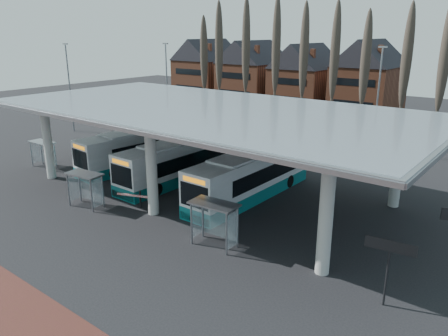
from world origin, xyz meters
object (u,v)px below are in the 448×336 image
Objects in this scene: bus_0 at (142,148)px; shelter_2 at (216,214)px; shelter_1 at (86,182)px; bus_2 at (251,176)px; shelter_0 at (44,148)px; bus_1 at (182,161)px.

shelter_2 is at bearing -22.56° from bus_0.
shelter_1 is 10.53m from shelter_2.
bus_2 reaches higher than shelter_1.
shelter_1 is at bearing -58.78° from bus_0.
bus_0 is 4.43× the size of shelter_1.
shelter_1 is (10.70, -3.22, 0.05)m from shelter_0.
bus_2 reaches higher than shelter_0.
bus_2 is 4.82× the size of shelter_0.
shelter_2 reaches higher than shelter_1.
bus_1 is 6.58m from bus_2.
shelter_2 is (14.72, -7.85, 0.30)m from bus_0.
bus_2 is at bearing 14.17° from shelter_0.
bus_0 is at bearing 39.36° from shelter_0.
shelter_0 is at bearing 169.64° from shelter_2.
shelter_1 is (4.23, -8.78, 0.18)m from bus_0.
shelter_2 is at bearing -69.62° from bus_2.
shelter_0 is (-11.92, -4.88, 0.11)m from bus_1.
bus_1 is 12.88m from shelter_0.
bus_1 is 4.41× the size of shelter_1.
bus_2 is 11.41m from shelter_1.
bus_0 is 1.01× the size of bus_1.
bus_0 is 16.68m from shelter_2.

